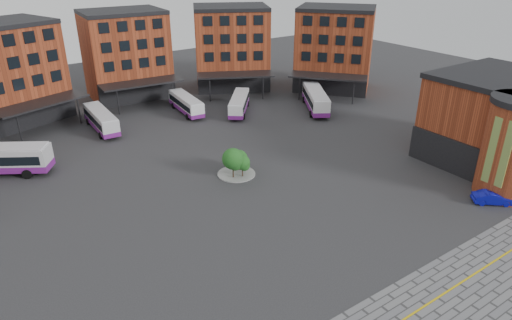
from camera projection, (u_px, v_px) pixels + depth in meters
ground at (287, 227)px, 42.93m from camera, size 160.00×160.00×0.00m
yellow_line at (426, 305)px, 33.52m from camera, size 26.00×0.15×0.02m
main_building at (99, 74)px, 65.90m from camera, size 94.14×42.48×14.60m
east_building at (498, 123)px, 53.21m from camera, size 17.40×15.40×10.60m
tree_island at (237, 161)px, 51.79m from camera, size 4.40×4.40×3.64m
bus_c at (101, 120)px, 65.12m from camera, size 2.85×10.33×2.89m
bus_d at (186, 104)px, 71.99m from camera, size 3.10×9.89×2.74m
bus_e at (239, 103)px, 72.13m from camera, size 7.93×8.93×2.74m
bus_f at (316, 99)px, 73.35m from camera, size 8.17×11.06×3.20m
blue_car at (493, 198)px, 46.62m from camera, size 3.99×3.63×1.32m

